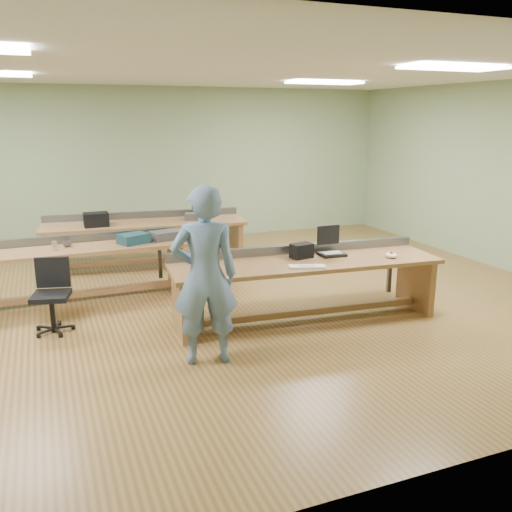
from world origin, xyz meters
name	(u,v)px	position (x,y,z in m)	size (l,w,h in m)	color
floor	(207,304)	(0.00, 0.00, 0.00)	(10.00, 10.00, 0.00)	#936237
ceiling	(201,68)	(0.00, 0.00, 3.00)	(10.00, 10.00, 0.00)	silver
wall_back	(146,166)	(0.00, 4.00, 1.50)	(10.00, 0.04, 3.00)	gray
wall_front	(389,276)	(0.00, -4.00, 1.50)	(10.00, 0.04, 3.00)	gray
wall_right	(505,177)	(5.00, 0.00, 1.50)	(0.04, 8.00, 3.00)	gray
fluor_panels	(201,71)	(0.00, 0.00, 2.97)	(6.20, 3.50, 0.03)	white
workbench_front	(304,275)	(0.97, -0.96, 0.57)	(3.34, 1.15, 0.86)	#94623E
workbench_mid	(83,260)	(-1.49, 0.79, 0.55)	(2.73, 0.77, 0.86)	#94623E
workbench_back	(145,233)	(-0.39, 2.23, 0.57)	(3.35, 1.22, 0.86)	#94623E
person	(205,276)	(-0.50, -1.68, 0.91)	(0.66, 0.44, 1.82)	slate
laptop_base	(332,254)	(1.38, -0.89, 0.77)	(0.31, 0.25, 0.03)	black
laptop_screen	(328,235)	(1.39, -0.77, 0.99)	(0.31, 0.01, 0.24)	black
keyboard	(307,267)	(0.84, -1.27, 0.76)	(0.42, 0.14, 0.02)	silver
trackball_mouse	(391,255)	(2.01, -1.25, 0.78)	(0.13, 0.16, 0.07)	white
camera_bag	(302,251)	(0.98, -0.84, 0.84)	(0.26, 0.17, 0.18)	black
task_chair	(53,305)	(-1.93, -0.25, 0.31)	(0.56, 0.56, 0.85)	black
parts_bin_teal	(133,239)	(-0.81, 0.72, 0.82)	(0.38, 0.28, 0.13)	#143441
parts_bin_grey	(167,235)	(-0.34, 0.80, 0.81)	(0.43, 0.28, 0.12)	#3B3B3E
mug	(67,243)	(-1.68, 0.84, 0.80)	(0.12, 0.12, 0.09)	#3B3B3E
drinks_can	(55,246)	(-1.83, 0.68, 0.81)	(0.07, 0.07, 0.12)	#BBBBC0
storage_box_back	(96,220)	(-1.17, 2.13, 0.86)	(0.38, 0.27, 0.22)	black
tray_back	(193,217)	(0.41, 2.11, 0.81)	(0.28, 0.20, 0.11)	#3B3B3E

